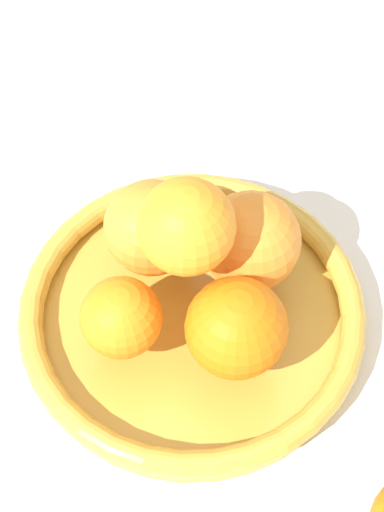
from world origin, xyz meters
TOP-DOWN VIEW (x-y plane):
  - ground_plane at (0.00, 0.00)m, footprint 4.00×4.00m
  - fruit_bowl at (0.00, 0.00)m, footprint 0.29×0.29m
  - orange_pile at (0.00, -0.01)m, footprint 0.19×0.19m

SIDE VIEW (x-z plane):
  - ground_plane at x=0.00m, z-range 0.00..0.00m
  - fruit_bowl at x=0.00m, z-range 0.00..0.04m
  - orange_pile at x=0.00m, z-range 0.02..0.15m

